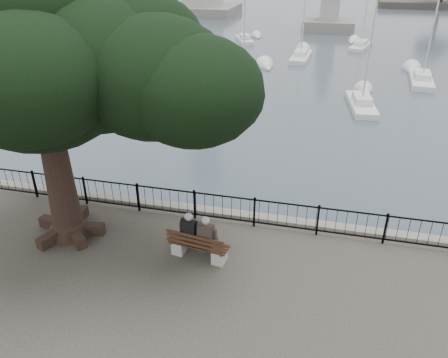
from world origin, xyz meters
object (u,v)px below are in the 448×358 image
(tree, at_px, (65,64))
(lion_monument, at_px, (330,11))
(person_left, at_px, (192,234))
(bench, at_px, (198,248))
(person_right, at_px, (208,238))

(tree, xyz_separation_m, lion_monument, (5.85, 49.07, -4.03))
(person_left, xyz_separation_m, lion_monument, (2.51, 49.30, 0.63))
(bench, height_order, tree, tree)
(person_left, height_order, tree, tree)
(person_left, relative_size, tree, 0.15)
(person_left, height_order, person_right, same)
(bench, xyz_separation_m, tree, (-3.58, 0.36, 5.02))
(lion_monument, bearing_deg, bench, -92.63)
(person_left, distance_m, person_right, 0.52)
(bench, height_order, lion_monument, lion_monument)
(person_right, bearing_deg, tree, 175.59)
(person_left, bearing_deg, person_right, -7.98)
(bench, bearing_deg, tree, 174.24)
(tree, bearing_deg, person_right, -4.41)
(person_right, bearing_deg, lion_monument, 87.69)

